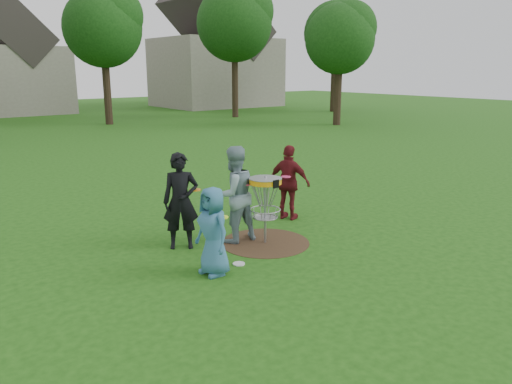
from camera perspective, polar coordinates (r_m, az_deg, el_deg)
ground at (r=10.16m, az=1.04°, el=-5.80°), size 100.00×100.00×0.00m
dirt_patch at (r=10.16m, az=1.04°, el=-5.78°), size 1.80×1.80×0.01m
player_blue at (r=8.46m, az=-4.94°, el=-4.48°), size 0.53×0.77×1.53m
player_black at (r=9.73m, az=-8.59°, el=-1.04°), size 0.82×0.74×1.89m
player_grey at (r=10.00m, az=-2.55°, el=-0.28°), size 0.98×0.78×1.96m
player_maroon at (r=11.52m, az=3.80°, el=1.07°), size 0.80×1.11×1.74m
disc_on_grass at (r=9.09m, az=-1.98°, el=-8.20°), size 0.22×0.22×0.02m
disc_golf_basket at (r=9.86m, az=1.07°, el=-0.22°), size 0.66×0.67×1.38m
held_discs at (r=9.82m, az=-1.84°, el=0.15°), size 2.87×1.58×0.28m
tree_row at (r=28.96m, az=-26.22°, el=18.12°), size 51.20×17.42×9.90m
house_row at (r=41.91m, az=-23.69°, el=13.83°), size 44.50×10.65×11.62m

